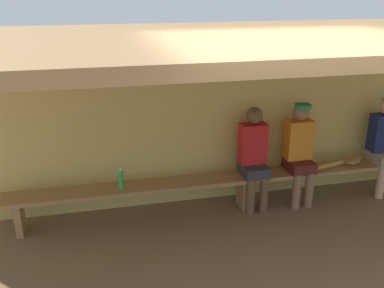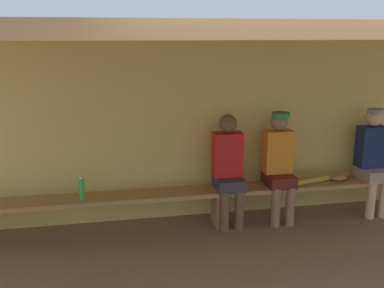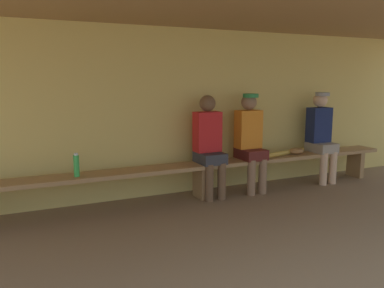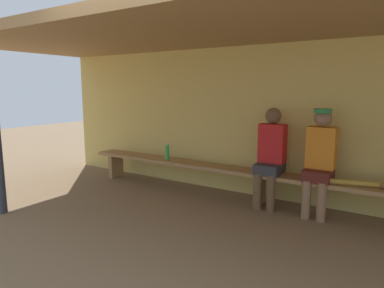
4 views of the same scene
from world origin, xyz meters
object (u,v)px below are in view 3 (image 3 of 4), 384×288
at_px(player_with_sunglasses, 321,133).
at_px(player_in_blue, 250,138).
at_px(bench, 200,169).
at_px(baseball_bat, 284,153).
at_px(player_near_post, 209,142).
at_px(water_bottle_green, 76,165).
at_px(baseball_glove_dark_brown, 296,151).

bearing_deg(player_with_sunglasses, player_in_blue, 180.00).
distance_m(bench, baseball_bat, 1.34).
height_order(player_with_sunglasses, player_near_post, player_with_sunglasses).
bearing_deg(water_bottle_green, player_with_sunglasses, 0.76).
height_order(player_in_blue, baseball_bat, player_in_blue).
relative_size(player_near_post, baseball_bat, 1.49).
bearing_deg(player_near_post, baseball_bat, -0.15).
relative_size(player_near_post, baseball_glove_dark_brown, 5.56).
bearing_deg(player_with_sunglasses, baseball_bat, -179.70).
xyz_separation_m(player_with_sunglasses, player_in_blue, (-1.25, 0.00, 0.00)).
bearing_deg(player_in_blue, player_near_post, -179.96).
height_order(player_near_post, baseball_bat, player_near_post).
distance_m(bench, player_near_post, 0.37).
relative_size(player_with_sunglasses, baseball_glove_dark_brown, 5.60).
height_order(bench, baseball_glove_dark_brown, baseball_glove_dark_brown).
height_order(player_with_sunglasses, baseball_glove_dark_brown, player_with_sunglasses).
bearing_deg(water_bottle_green, player_near_post, 1.60).
xyz_separation_m(bench, baseball_bat, (1.33, -0.00, 0.11)).
xyz_separation_m(bench, water_bottle_green, (-1.55, -0.04, 0.20)).
height_order(bench, baseball_bat, baseball_bat).
height_order(baseball_glove_dark_brown, baseball_bat, baseball_glove_dark_brown).
distance_m(player_near_post, baseball_bat, 1.22).
bearing_deg(player_with_sunglasses, water_bottle_green, -179.24).
bearing_deg(player_with_sunglasses, bench, -179.90).
bearing_deg(bench, player_in_blue, 0.27).
bearing_deg(water_bottle_green, bench, 1.62).
bearing_deg(player_near_post, player_in_blue, 0.04).
relative_size(water_bottle_green, baseball_bat, 0.30).
distance_m(player_near_post, water_bottle_green, 1.69).
bearing_deg(baseball_bat, baseball_glove_dark_brown, -14.25).
bearing_deg(water_bottle_green, player_in_blue, 1.18).
distance_m(bench, water_bottle_green, 1.57).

